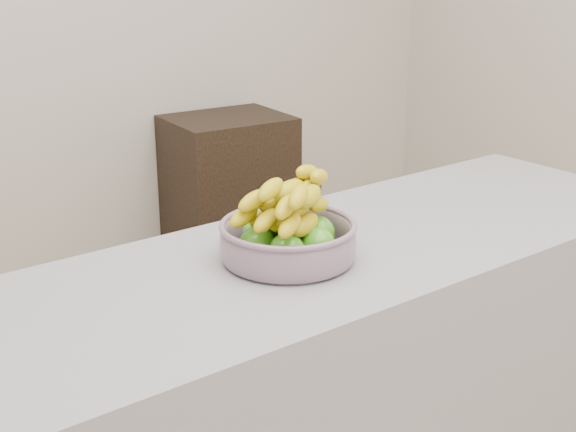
# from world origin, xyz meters

# --- Properties ---
(counter) EXTENTS (2.00, 0.60, 0.90)m
(counter) POSITION_xyz_m (0.00, 0.34, 0.45)
(counter) COLOR #9998A0
(counter) RESTS_ON ground
(cabinet) EXTENTS (0.51, 0.43, 0.86)m
(cabinet) POSITION_xyz_m (0.73, 1.78, 0.43)
(cabinet) COLOR black
(cabinet) RESTS_ON ground
(fruit_bowl) EXTENTS (0.29, 0.29, 0.18)m
(fruit_bowl) POSITION_xyz_m (-0.07, 0.34, 0.96)
(fruit_bowl) COLOR #99A3B7
(fruit_bowl) RESTS_ON counter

